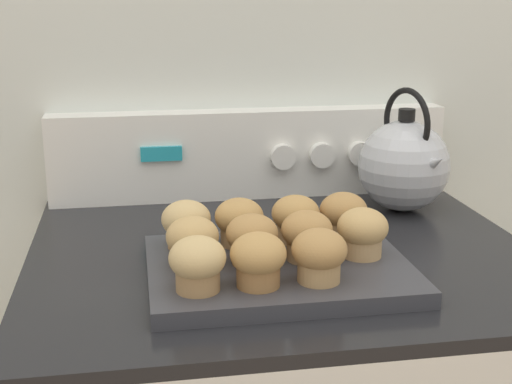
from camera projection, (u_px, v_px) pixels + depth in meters
wall_back at (245, 48)px, 1.31m from camera, size 8.00×0.05×2.40m
control_panel at (252, 154)px, 1.31m from camera, size 0.72×0.07×0.16m
muffin_pan at (278, 269)px, 0.95m from camera, size 0.34×0.27×0.02m
muffin_r0_c0 at (198, 263)px, 0.84m from camera, size 0.07×0.07×0.07m
muffin_r0_c1 at (258, 259)px, 0.86m from camera, size 0.07×0.07×0.07m
muffin_r0_c2 at (319, 255)px, 0.87m from camera, size 0.07×0.07×0.07m
muffin_r1_c0 at (193, 241)px, 0.92m from camera, size 0.07×0.07×0.07m
muffin_r1_c1 at (252, 239)px, 0.93m from camera, size 0.07×0.07×0.07m
muffin_r1_c2 at (307, 235)px, 0.94m from camera, size 0.07×0.07×0.07m
muffin_r1_c3 at (362, 232)px, 0.95m from camera, size 0.07×0.07×0.07m
muffin_r2_c0 at (186, 223)px, 0.99m from camera, size 0.07×0.07×0.07m
muffin_r2_c1 at (239, 221)px, 1.00m from camera, size 0.07×0.07×0.07m
muffin_r2_c2 at (296, 218)px, 1.01m from camera, size 0.07×0.07×0.07m
muffin_r2_c3 at (343, 215)px, 1.03m from camera, size 0.07×0.07×0.07m
tea_kettle at (404, 164)px, 1.22m from camera, size 0.16×0.18×0.21m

